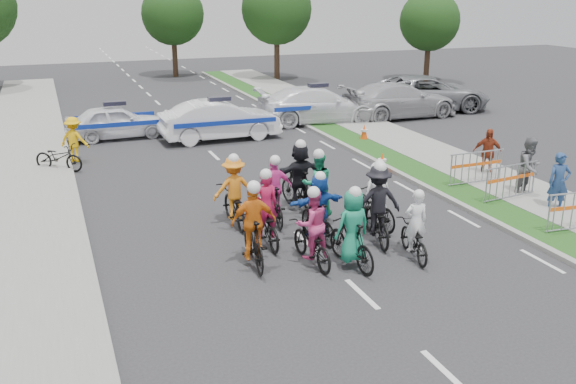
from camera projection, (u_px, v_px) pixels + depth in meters
name	position (u px, v px, depth m)	size (l,w,h in m)	color
ground	(362.00, 294.00, 13.09)	(90.00, 90.00, 0.00)	#28282B
curb_right	(438.00, 193.00, 19.24)	(0.20, 60.00, 0.12)	gray
grass_strip	(457.00, 191.00, 19.48)	(1.20, 60.00, 0.11)	#1E4315
sidewalk_right	(506.00, 184.00, 20.09)	(2.40, 60.00, 0.13)	gray
sidewalk_left	(23.00, 246.00, 15.32)	(3.00, 60.00, 0.13)	gray
rider_0	(414.00, 235.00, 14.68)	(0.89, 1.73, 1.68)	black
rider_1	(352.00, 236.00, 14.15)	(0.85, 1.86, 1.91)	black
rider_2	(312.00, 235.00, 14.30)	(0.81, 1.86, 1.86)	black
rider_3	(253.00, 233.00, 14.22)	(1.05, 1.96, 2.01)	black
rider_4	(377.00, 211.00, 15.59)	(1.24, 2.11, 2.05)	black
rider_5	(318.00, 212.00, 15.57)	(1.47, 1.76, 1.81)	black
rider_6	(265.00, 220.00, 15.43)	(0.69, 1.90, 1.93)	black
rider_7	(376.00, 201.00, 16.51)	(0.82, 1.79, 1.84)	black
rider_8	(317.00, 194.00, 17.00)	(0.98, 2.03, 1.99)	black
rider_9	(274.00, 197.00, 16.79)	(0.98, 1.83, 1.88)	black
rider_10	(234.00, 197.00, 16.69)	(1.09, 1.92, 1.95)	black
rider_11	(299.00, 180.00, 17.85)	(1.67, 1.98, 2.02)	black
police_car_0	(116.00, 122.00, 26.25)	(1.62, 4.03, 1.37)	white
police_car_1	(220.00, 120.00, 25.99)	(1.69, 4.84, 1.59)	white
police_car_2	(318.00, 105.00, 29.21)	(2.30, 5.67, 1.65)	white
civilian_sedan	(399.00, 100.00, 30.36)	(2.32, 5.70, 1.66)	#AFAFB4
civilian_suv	(427.00, 93.00, 32.13)	(2.88, 6.24, 1.73)	gray
spectator_0	(559.00, 183.00, 17.63)	(0.61, 0.40, 1.68)	navy
spectator_1	(529.00, 167.00, 18.88)	(0.87, 0.68, 1.80)	slate
spectator_2	(487.00, 153.00, 20.94)	(0.94, 0.39, 1.61)	maroon
marshal_hiviz	(74.00, 139.00, 22.71)	(1.04, 0.60, 1.61)	yellow
barrier_1	(511.00, 183.00, 18.52)	(2.00, 0.50, 1.12)	#A5A8AD
barrier_2	(476.00, 169.00, 19.96)	(2.00, 0.50, 1.12)	#A5A8AD
cone_0	(382.00, 163.00, 21.44)	(0.40, 0.40, 0.70)	#F24C0C
cone_1	(364.00, 133.00, 25.82)	(0.40, 0.40, 0.70)	#F24C0C
parked_bike	(59.00, 157.00, 21.68)	(0.63, 1.79, 0.94)	black
tree_1	(277.00, 9.00, 41.43)	(4.55, 4.55, 6.82)	#382619
tree_2	(430.00, 21.00, 41.13)	(3.85, 3.85, 5.77)	#382619
tree_4	(173.00, 14.00, 43.06)	(4.20, 4.20, 6.30)	#382619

